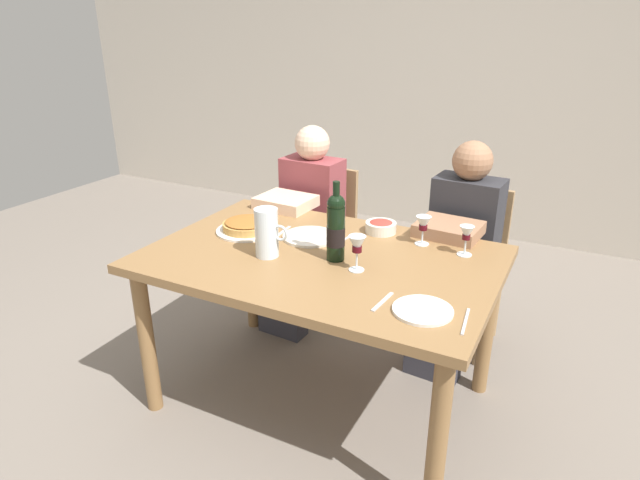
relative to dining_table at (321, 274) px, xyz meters
name	(u,v)px	position (x,y,z in m)	size (l,w,h in m)	color
ground_plane	(321,397)	(0.00, 0.00, -0.67)	(8.00, 8.00, 0.00)	slate
back_wall	(472,62)	(0.00, 2.60, 0.73)	(8.00, 0.10, 2.80)	beige
dining_table	(321,274)	(0.00, 0.00, 0.00)	(1.50, 1.00, 0.76)	olive
wine_bottle	(336,227)	(0.07, -0.01, 0.24)	(0.08, 0.08, 0.34)	black
water_pitcher	(267,235)	(-0.20, -0.11, 0.19)	(0.15, 0.10, 0.21)	silver
baked_tart	(247,226)	(-0.45, 0.09, 0.12)	(0.30, 0.30, 0.06)	white
salad_bowl	(381,226)	(0.13, 0.37, 0.12)	(0.15, 0.15, 0.06)	silver
wine_glass_left_diner	(466,235)	(0.55, 0.29, 0.19)	(0.06, 0.06, 0.13)	silver
wine_glass_right_diner	(423,225)	(0.35, 0.32, 0.19)	(0.07, 0.07, 0.13)	silver
wine_glass_centre	(357,246)	(0.20, -0.07, 0.20)	(0.07, 0.07, 0.15)	silver
dinner_plate_left_setting	(423,310)	(0.54, -0.27, 0.10)	(0.21, 0.21, 0.01)	white
dinner_plate_right_setting	(310,237)	(-0.14, 0.15, 0.10)	(0.26, 0.26, 0.01)	silver
fork_left_setting	(383,302)	(0.39, -0.27, 0.09)	(0.16, 0.01, 0.01)	silver
knife_left_setting	(466,321)	(0.69, -0.27, 0.09)	(0.18, 0.01, 0.01)	silver
knife_right_setting	(339,243)	(0.01, 0.15, 0.09)	(0.18, 0.01, 0.01)	silver
spoon_right_setting	(283,232)	(-0.29, 0.15, 0.09)	(0.16, 0.01, 0.01)	silver
chair_left	(323,229)	(-0.45, 0.89, -0.17)	(0.42, 0.42, 0.87)	#9E7A51
diner_left	(302,223)	(-0.46, 0.65, -0.05)	(0.35, 0.52, 1.16)	#8E3D42
chair_right	(468,256)	(0.46, 0.89, -0.17)	(0.43, 0.43, 0.87)	#9E7A51
diner_right	(456,251)	(0.44, 0.65, -0.05)	(0.36, 0.52, 1.16)	#2D2D33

